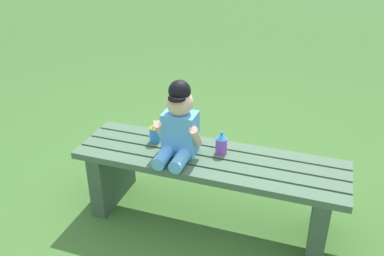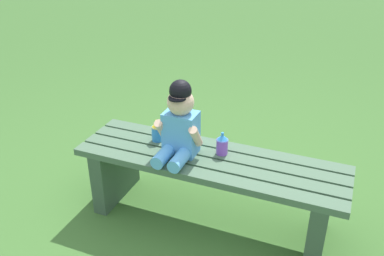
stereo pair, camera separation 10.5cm
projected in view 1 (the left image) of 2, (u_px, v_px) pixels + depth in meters
name	position (u px, v px, depth m)	size (l,w,h in m)	color
ground_plane	(208.00, 218.00, 2.34)	(16.00, 16.00, 0.00)	#3D6B2D
park_bench	(209.00, 178.00, 2.22)	(1.40, 0.39, 0.40)	#47664C
child_figure	(179.00, 124.00, 2.10)	(0.23, 0.27, 0.40)	#59A5E5
sippy_cup_left	(155.00, 132.00, 2.28)	(0.06, 0.06, 0.12)	#338CE5
sippy_cup_right	(221.00, 143.00, 2.17)	(0.06, 0.06, 0.12)	#8C4CCC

